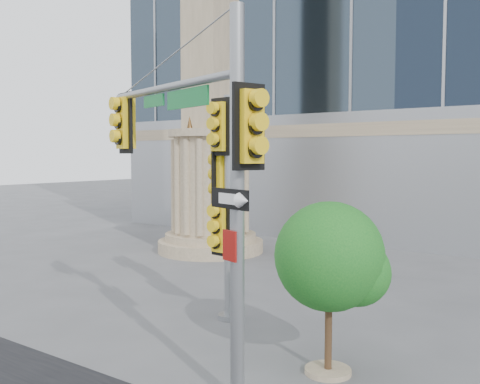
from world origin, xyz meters
The scene contains 5 objects.
ground centered at (0.00, 0.00, 0.00)m, with size 120.00×120.00×0.00m, color #545456.
monument centered at (-6.00, 9.00, 5.52)m, with size 4.40×4.40×16.60m.
main_signal_pole centered at (1.84, -1.14, 3.98)m, with size 4.82×1.95×6.43m.
secondary_signal_pole centered at (0.07, 1.89, 3.24)m, with size 0.95×0.80×5.51m.
street_tree centered at (3.67, 0.46, 2.12)m, with size 2.07×2.02×3.22m.
Camera 1 is at (7.93, -8.41, 4.07)m, focal length 40.00 mm.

